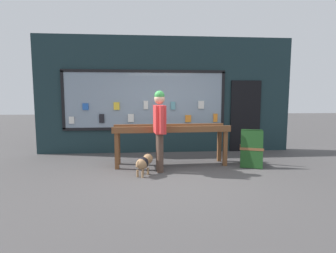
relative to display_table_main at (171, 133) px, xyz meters
The scene contains 6 objects.
ground_plane 1.13m from the display_table_main, 90.30° to the right, with size 40.00×40.00×0.00m, color #474444.
shopfront_facade 1.79m from the display_table_main, 90.19° to the left, with size 7.39×0.29×3.34m.
display_table_main is the anchor object (origin of this frame).
person_browsing 0.66m from the display_table_main, 120.02° to the right, with size 0.26×0.68×1.75m.
small_dog 1.14m from the display_table_main, 129.21° to the right, with size 0.41×0.56×0.41m.
sandwich_board_sign 1.92m from the display_table_main, ahead, with size 0.67×0.73×0.85m.
Camera 1 is at (-0.58, -5.28, 1.61)m, focal length 28.00 mm.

